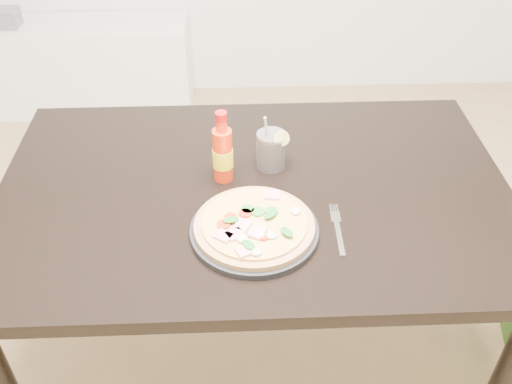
{
  "coord_description": "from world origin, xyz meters",
  "views": [
    {
      "loc": [
        0.15,
        -0.92,
        1.72
      ],
      "look_at": [
        0.2,
        0.18,
        0.83
      ],
      "focal_mm": 40.0,
      "sensor_mm": 36.0,
      "label": 1
    }
  ],
  "objects_px": {
    "media_console": "(65,67)",
    "plate": "(254,230)",
    "cola_cup": "(271,151)",
    "pizza": "(254,225)",
    "dining_table": "(254,210)",
    "fork": "(337,228)",
    "hot_sauce_bottle": "(223,153)"
  },
  "relations": [
    {
      "from": "cola_cup",
      "to": "media_console",
      "type": "relative_size",
      "value": 0.12
    },
    {
      "from": "plate",
      "to": "cola_cup",
      "type": "distance_m",
      "value": 0.29
    },
    {
      "from": "plate",
      "to": "fork",
      "type": "bearing_deg",
      "value": 1.97
    },
    {
      "from": "hot_sauce_bottle",
      "to": "cola_cup",
      "type": "relative_size",
      "value": 1.22
    },
    {
      "from": "cola_cup",
      "to": "media_console",
      "type": "bearing_deg",
      "value": 122.16
    },
    {
      "from": "dining_table",
      "to": "cola_cup",
      "type": "relative_size",
      "value": 8.08
    },
    {
      "from": "media_console",
      "to": "fork",
      "type": "bearing_deg",
      "value": -58.3
    },
    {
      "from": "dining_table",
      "to": "cola_cup",
      "type": "height_order",
      "value": "cola_cup"
    },
    {
      "from": "plate",
      "to": "fork",
      "type": "relative_size",
      "value": 1.69
    },
    {
      "from": "plate",
      "to": "fork",
      "type": "height_order",
      "value": "plate"
    },
    {
      "from": "dining_table",
      "to": "pizza",
      "type": "bearing_deg",
      "value": -92.18
    },
    {
      "from": "hot_sauce_bottle",
      "to": "media_console",
      "type": "xyz_separation_m",
      "value": [
        -0.92,
        1.73,
        -0.58
      ]
    },
    {
      "from": "pizza",
      "to": "cola_cup",
      "type": "relative_size",
      "value": 1.72
    },
    {
      "from": "pizza",
      "to": "cola_cup",
      "type": "distance_m",
      "value": 0.29
    },
    {
      "from": "media_console",
      "to": "plate",
      "type": "bearing_deg",
      "value": -63.04
    },
    {
      "from": "hot_sauce_bottle",
      "to": "fork",
      "type": "distance_m",
      "value": 0.37
    },
    {
      "from": "pizza",
      "to": "cola_cup",
      "type": "xyz_separation_m",
      "value": [
        0.06,
        0.28,
        0.02
      ]
    },
    {
      "from": "cola_cup",
      "to": "pizza",
      "type": "bearing_deg",
      "value": -101.75
    },
    {
      "from": "plate",
      "to": "cola_cup",
      "type": "relative_size",
      "value": 1.84
    },
    {
      "from": "fork",
      "to": "pizza",
      "type": "bearing_deg",
      "value": -175.84
    },
    {
      "from": "hot_sauce_bottle",
      "to": "fork",
      "type": "relative_size",
      "value": 1.12
    },
    {
      "from": "hot_sauce_bottle",
      "to": "fork",
      "type": "height_order",
      "value": "hot_sauce_bottle"
    },
    {
      "from": "hot_sauce_bottle",
      "to": "cola_cup",
      "type": "distance_m",
      "value": 0.15
    },
    {
      "from": "dining_table",
      "to": "cola_cup",
      "type": "xyz_separation_m",
      "value": [
        0.05,
        0.1,
        0.13
      ]
    },
    {
      "from": "pizza",
      "to": "media_console",
      "type": "height_order",
      "value": "pizza"
    },
    {
      "from": "pizza",
      "to": "fork",
      "type": "height_order",
      "value": "pizza"
    },
    {
      "from": "hot_sauce_bottle",
      "to": "pizza",
      "type": "bearing_deg",
      "value": -71.64
    },
    {
      "from": "pizza",
      "to": "hot_sauce_bottle",
      "type": "xyz_separation_m",
      "value": [
        -0.08,
        0.23,
        0.06
      ]
    },
    {
      "from": "plate",
      "to": "media_console",
      "type": "xyz_separation_m",
      "value": [
        -0.99,
        1.95,
        -0.51
      ]
    },
    {
      "from": "dining_table",
      "to": "fork",
      "type": "height_order",
      "value": "fork"
    },
    {
      "from": "hot_sauce_bottle",
      "to": "cola_cup",
      "type": "xyz_separation_m",
      "value": [
        0.13,
        0.05,
        -0.03
      ]
    },
    {
      "from": "cola_cup",
      "to": "media_console",
      "type": "height_order",
      "value": "cola_cup"
    }
  ]
}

